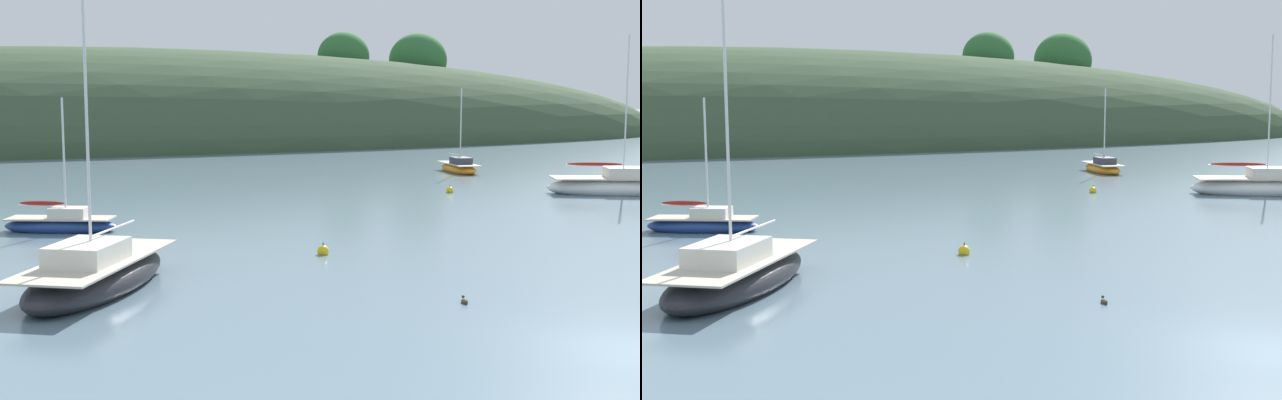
% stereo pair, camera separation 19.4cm
% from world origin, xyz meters
% --- Properties ---
extents(ground_plane, '(400.00, 400.00, 0.00)m').
position_xyz_m(ground_plane, '(0.00, 0.00, 0.00)').
color(ground_plane, slate).
extents(far_shoreline_hill, '(150.00, 36.00, 25.55)m').
position_xyz_m(far_shoreline_hill, '(0.02, 81.54, 0.14)').
color(far_shoreline_hill, '#384C33').
rests_on(far_shoreline_hill, ground).
extents(sailboat_blue_center, '(6.56, 8.19, 10.02)m').
position_xyz_m(sailboat_blue_center, '(-10.93, 11.10, 0.47)').
color(sailboat_blue_center, '#232328').
rests_on(sailboat_blue_center, ground).
extents(sailboat_yellow_far, '(2.82, 5.66, 6.33)m').
position_xyz_m(sailboat_yellow_far, '(19.21, 40.10, 0.34)').
color(sailboat_yellow_far, orange).
rests_on(sailboat_yellow_far, ground).
extents(sailboat_black_sloop, '(5.13, 3.53, 5.89)m').
position_xyz_m(sailboat_black_sloop, '(-10.76, 23.06, 0.32)').
color(sailboat_black_sloop, navy).
rests_on(sailboat_black_sloop, ground).
extents(sailboat_orange_cutter, '(8.30, 6.01, 9.47)m').
position_xyz_m(sailboat_orange_cutter, '(20.69, 24.91, 0.47)').
color(sailboat_orange_cutter, white).
rests_on(sailboat_orange_cutter, ground).
extents(mooring_buoy_outer, '(0.44, 0.44, 0.54)m').
position_xyz_m(mooring_buoy_outer, '(-2.36, 13.88, 0.12)').
color(mooring_buoy_outer, yellow).
rests_on(mooring_buoy_outer, ground).
extents(mooring_buoy_channel, '(0.44, 0.44, 0.54)m').
position_xyz_m(mooring_buoy_channel, '(12.03, 29.19, 0.12)').
color(mooring_buoy_channel, yellow).
rests_on(mooring_buoy_channel, ground).
extents(duck_lone_right, '(0.26, 0.42, 0.24)m').
position_xyz_m(duck_lone_right, '(-1.45, 5.47, 0.05)').
color(duck_lone_right, '#473828').
rests_on(duck_lone_right, ground).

